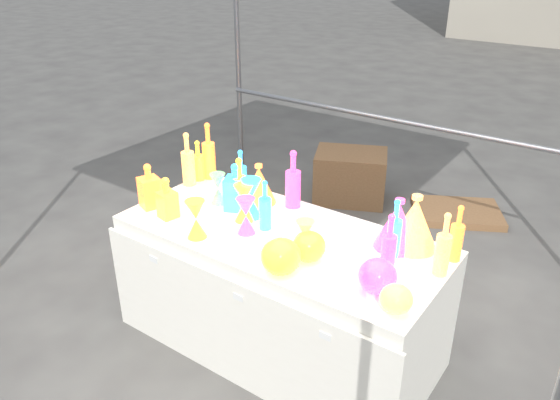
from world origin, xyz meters
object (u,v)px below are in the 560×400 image
Objects in this scene: lampshade_0 at (259,183)px; hourglass_0 at (196,219)px; globe_0 at (281,258)px; decanter_0 at (167,198)px; bottle_0 at (198,160)px; display_table at (279,291)px; cardboard_box_closed at (350,176)px.

hourglass_0 is at bearing -111.96° from lampshade_0.
lampshade_0 is (-0.54, 0.54, 0.04)m from globe_0.
decanter_0 is 0.55m from lampshade_0.
bottle_0 is at bearing 132.04° from hourglass_0.
display_table is at bearing -18.66° from bottle_0.
display_table is 2.93× the size of cardboard_box_closed.
bottle_0 is 1.39× the size of globe_0.
cardboard_box_closed is at bearing 101.67° from decanter_0.
display_table is at bearing 30.22° from decanter_0.
globe_0 is 0.77m from lampshade_0.
globe_0 reaches higher than display_table.
decanter_0 reaches higher than globe_0.
decanter_0 is at bearing 174.05° from globe_0.
decanter_0 is 0.86m from globe_0.
hourglass_0 reaches higher than cardboard_box_closed.
bottle_0 is 1.10× the size of decanter_0.
bottle_0 is 1.26× the size of hourglass_0.
bottle_0 is 1.11× the size of lampshade_0.
hourglass_0 reaches higher than display_table.
display_table is at bearing -58.00° from lampshade_0.
bottle_0 reaches higher than cardboard_box_closed.
display_table is at bearing 39.67° from hourglass_0.
decanter_0 is 1.26× the size of globe_0.
globe_0 is at bearing -1.55° from hourglass_0.
lampshade_0 is at bearing -4.11° from bottle_0.
hourglass_0 is at bearing -47.96° from bottle_0.
display_table is 7.52× the size of lampshade_0.
bottle_0 is at bearing 126.07° from decanter_0.
display_table is 6.79× the size of bottle_0.
cardboard_box_closed is at bearing 79.12° from lampshade_0.
cardboard_box_closed is at bearing 110.19° from globe_0.
hourglass_0 is 0.53m from lampshade_0.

